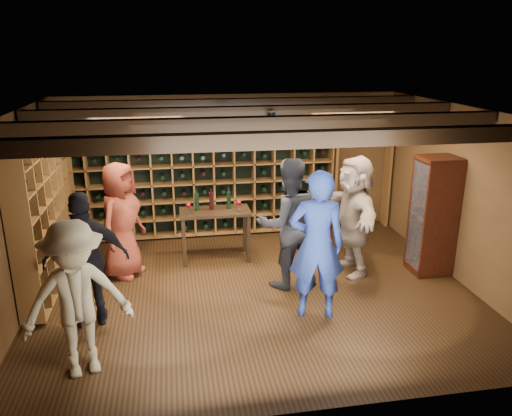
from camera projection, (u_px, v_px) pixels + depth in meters
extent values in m
plane|color=#311D0D|center=(255.00, 291.00, 7.02)|extent=(6.00, 6.00, 0.00)
plane|color=brown|center=(232.00, 165.00, 8.99)|extent=(6.00, 0.00, 6.00)
plane|color=brown|center=(303.00, 293.00, 4.30)|extent=(6.00, 0.00, 6.00)
plane|color=brown|center=(16.00, 219.00, 6.16)|extent=(0.00, 5.00, 5.00)
plane|color=brown|center=(461.00, 195.00, 7.12)|extent=(0.00, 5.00, 5.00)
plane|color=black|center=(255.00, 111.00, 6.26)|extent=(6.00, 6.00, 0.00)
cube|color=black|center=(282.00, 140.00, 4.78)|extent=(5.90, 0.18, 0.16)
cube|color=black|center=(262.00, 123.00, 5.81)|extent=(5.90, 0.18, 0.16)
cube|color=black|center=(247.00, 112.00, 6.84)|extent=(5.90, 0.18, 0.16)
cube|color=black|center=(237.00, 104.00, 7.88)|extent=(5.90, 0.18, 0.16)
cylinder|color=black|center=(158.00, 122.00, 6.10)|extent=(0.10, 0.10, 0.10)
cylinder|color=black|center=(272.00, 116.00, 6.71)|extent=(0.10, 0.10, 0.10)
cylinder|color=black|center=(369.00, 121.00, 6.24)|extent=(0.10, 0.10, 0.10)
cylinder|color=black|center=(228.00, 109.00, 7.38)|extent=(0.10, 0.10, 0.10)
cube|color=brown|center=(203.00, 174.00, 8.77)|extent=(4.65, 0.30, 2.20)
cube|color=black|center=(203.00, 174.00, 8.77)|extent=(4.56, 0.02, 2.16)
cube|color=brown|center=(46.00, 206.00, 6.99)|extent=(0.30, 2.65, 2.20)
cube|color=black|center=(46.00, 206.00, 6.99)|extent=(0.29, 0.02, 2.16)
cube|color=brown|center=(364.00, 130.00, 9.02)|extent=(1.15, 0.32, 0.04)
cube|color=brown|center=(387.00, 178.00, 9.39)|extent=(0.05, 0.28, 1.85)
cube|color=brown|center=(334.00, 180.00, 9.22)|extent=(0.05, 0.28, 1.85)
cube|color=tan|center=(343.00, 123.00, 8.92)|extent=(0.40, 0.30, 0.20)
cube|color=tan|center=(367.00, 123.00, 8.99)|extent=(0.40, 0.30, 0.20)
cube|color=tan|center=(385.00, 122.00, 9.05)|extent=(0.40, 0.30, 0.20)
cube|color=#36130A|center=(428.00, 268.00, 7.63)|extent=(0.55, 0.50, 0.10)
cube|color=#36130A|center=(434.00, 215.00, 7.37)|extent=(0.55, 0.50, 1.70)
cube|color=white|center=(417.00, 216.00, 7.33)|extent=(0.01, 0.46, 1.60)
cube|color=#36130A|center=(434.00, 215.00, 7.37)|extent=(0.50, 0.44, 0.02)
sphere|color=#59260C|center=(433.00, 209.00, 7.34)|extent=(0.18, 0.18, 0.18)
imported|color=navy|center=(317.00, 245.00, 6.13)|extent=(0.77, 0.58, 1.90)
imported|color=black|center=(288.00, 224.00, 6.94)|extent=(0.99, 0.82, 1.86)
imported|color=maroon|center=(121.00, 220.00, 7.26)|extent=(0.89, 1.01, 1.73)
imported|color=black|center=(87.00, 260.00, 5.94)|extent=(1.03, 0.52, 1.69)
imported|color=gray|center=(77.00, 300.00, 5.02)|extent=(1.22, 0.91, 1.68)
imported|color=gray|center=(353.00, 215.00, 7.38)|extent=(0.65, 1.70, 1.80)
cube|color=black|center=(215.00, 212.00, 7.84)|extent=(1.10, 0.55, 0.05)
cube|color=black|center=(184.00, 243.00, 7.67)|extent=(0.06, 0.06, 0.79)
cube|color=black|center=(249.00, 239.00, 7.83)|extent=(0.06, 0.06, 0.79)
cube|color=black|center=(183.00, 233.00, 8.10)|extent=(0.06, 0.06, 0.79)
cube|color=black|center=(245.00, 229.00, 8.26)|extent=(0.06, 0.06, 0.79)
cylinder|color=black|center=(197.00, 202.00, 7.79)|extent=(0.07, 0.07, 0.28)
cylinder|color=black|center=(211.00, 201.00, 7.82)|extent=(0.07, 0.07, 0.28)
cylinder|color=black|center=(229.00, 200.00, 7.87)|extent=(0.07, 0.07, 0.28)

